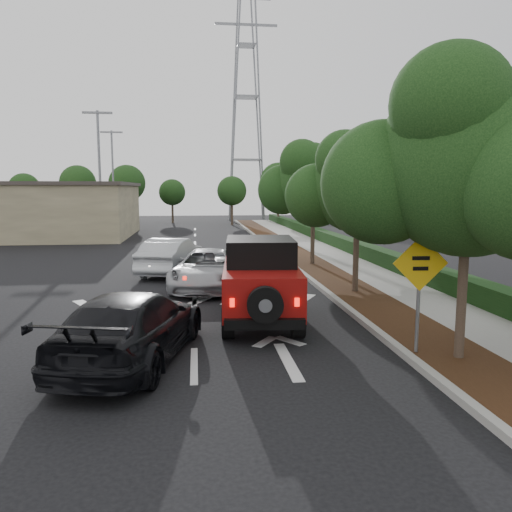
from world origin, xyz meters
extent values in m
plane|color=black|center=(0.00, 0.00, 0.00)|extent=(120.00, 120.00, 0.00)
cube|color=#9E9B93|center=(4.60, 12.00, 0.07)|extent=(0.20, 70.00, 0.15)
cube|color=black|center=(5.60, 12.00, 0.06)|extent=(1.80, 70.00, 0.12)
cube|color=gray|center=(7.50, 12.00, 0.06)|extent=(2.00, 70.00, 0.12)
cube|color=black|center=(8.90, 12.00, 0.40)|extent=(0.80, 70.00, 0.80)
cylinder|color=black|center=(1.07, 4.60, 0.44)|extent=(0.38, 0.91, 0.88)
cylinder|color=black|center=(2.79, 4.46, 0.44)|extent=(0.38, 0.91, 0.88)
cylinder|color=black|center=(0.84, 1.83, 0.44)|extent=(0.38, 0.91, 0.88)
cylinder|color=black|center=(2.56, 1.69, 0.44)|extent=(0.38, 0.91, 0.88)
cube|color=maroon|center=(1.82, 3.14, 1.05)|extent=(2.33, 4.24, 1.11)
cube|color=black|center=(1.84, 3.47, 1.96)|extent=(2.01, 2.40, 0.71)
cube|color=maroon|center=(1.95, 4.69, 0.96)|extent=(1.84, 1.29, 0.91)
cube|color=black|center=(1.64, 1.02, 0.55)|extent=(1.90, 0.36, 0.24)
cylinder|color=black|center=(1.63, 0.86, 1.05)|extent=(0.86, 0.31, 0.84)
cube|color=#FF190C|center=(0.89, 1.15, 1.05)|extent=(0.11, 0.05, 0.20)
cube|color=#FF190C|center=(2.40, 1.02, 1.05)|extent=(0.11, 0.05, 0.20)
imported|color=#A4A6AB|center=(0.50, 8.26, 0.71)|extent=(3.15, 5.44, 1.42)
imported|color=black|center=(-1.31, 0.45, 0.76)|extent=(3.28, 5.56, 1.51)
imported|color=#B7BBC0|center=(-1.00, 11.69, 0.78)|extent=(2.87, 5.00, 1.56)
imported|color=#95969C|center=(-10.41, 26.44, 0.72)|extent=(4.55, 3.19, 1.44)
cylinder|color=slate|center=(4.83, -0.10, 1.31)|extent=(0.08, 0.08, 2.35)
cube|color=#E9B20C|center=(4.83, -0.13, 2.10)|extent=(1.20, 0.09, 1.20)
cube|color=black|center=(4.83, -0.15, 2.21)|extent=(0.38, 0.03, 0.08)
cube|color=black|center=(4.83, -0.15, 1.98)|extent=(0.34, 0.03, 0.08)
camera|label=1|loc=(0.08, -10.15, 3.67)|focal=35.00mm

